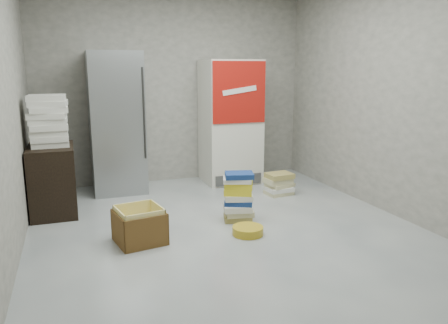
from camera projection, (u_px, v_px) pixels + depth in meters
name	position (u px, v px, depth m)	size (l,w,h in m)	color
ground	(233.00, 236.00, 4.46)	(5.00, 5.00, 0.00)	beige
room_shell	(234.00, 55.00, 4.08)	(4.04, 5.04, 2.82)	#A7A197
steel_fridge	(117.00, 123.00, 5.93)	(0.70, 0.72, 1.90)	#A0A4A8
coke_cooler	(230.00, 122.00, 6.47)	(0.80, 0.73, 1.80)	silver
wood_shelf	(53.00, 180.00, 5.10)	(0.50, 0.80, 0.80)	black
supply_box_stack	(49.00, 121.00, 4.96)	(0.44, 0.44, 0.58)	white
phonebook_stack_main	(238.00, 197.00, 4.85)	(0.39, 0.35, 0.55)	#A1914B
phonebook_stack_side	(279.00, 184.00, 5.91)	(0.41, 0.35, 0.30)	beige
cardboard_box	(140.00, 228.00, 4.27)	(0.51, 0.51, 0.36)	yellow
bucket_lid	(248.00, 231.00, 4.48)	(0.32, 0.32, 0.09)	gold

